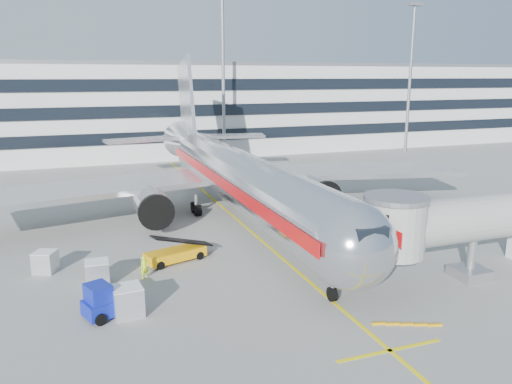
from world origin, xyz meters
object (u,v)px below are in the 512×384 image
object	(u,v)px
belt_loader	(175,253)
ramp_worker	(145,268)
baggage_tug	(106,302)
main_jet	(234,174)
cargo_container_left	(97,273)
cargo_container_right	(45,262)
cargo_container_front	(128,301)

from	to	relation	value
belt_loader	ramp_worker	world-z (taller)	belt_loader
baggage_tug	main_jet	bearing A→B (deg)	52.73
belt_loader	main_jet	bearing A→B (deg)	52.17
cargo_container_left	belt_loader	bearing A→B (deg)	22.60
belt_loader	ramp_worker	size ratio (longest dim) A/B	3.01
belt_loader	baggage_tug	world-z (taller)	belt_loader
baggage_tug	cargo_container_right	world-z (taller)	baggage_tug
main_jet	cargo_container_right	size ratio (longest dim) A/B	27.67
belt_loader	cargo_container_front	xyz separation A→B (m)	(-4.19, -7.47, 0.24)
cargo_container_front	ramp_worker	distance (m)	5.24
ramp_worker	baggage_tug	bearing A→B (deg)	-141.96
main_jet	belt_loader	size ratio (longest dim) A/B	10.60
cargo_container_right	ramp_worker	size ratio (longest dim) A/B	1.15
belt_loader	baggage_tug	bearing A→B (deg)	-126.50
main_jet	ramp_worker	xyz separation A→B (m)	(-10.22, -12.35, -3.44)
main_jet	cargo_container_left	xyz separation A→B (m)	(-13.25, -12.19, -3.44)
main_jet	cargo_container_front	size ratio (longest dim) A/B	28.74
baggage_tug	cargo_container_left	bearing A→B (deg)	92.69
cargo_container_left	ramp_worker	world-z (taller)	ramp_worker
belt_loader	cargo_container_left	bearing A→B (deg)	-157.40
baggage_tug	cargo_container_front	distance (m)	1.20
cargo_container_front	ramp_worker	bearing A→B (deg)	71.91
cargo_container_front	baggage_tug	bearing A→B (deg)	169.40
belt_loader	baggage_tug	size ratio (longest dim) A/B	1.53
main_jet	cargo_container_right	world-z (taller)	main_jet
baggage_tug	cargo_container_left	world-z (taller)	baggage_tug
belt_loader	cargo_container_left	xyz separation A→B (m)	(-5.60, -2.33, 0.16)
main_jet	cargo_container_right	xyz separation A→B (m)	(-16.55, -8.73, -3.49)
belt_loader	baggage_tug	distance (m)	9.03
belt_loader	cargo_container_right	xyz separation A→B (m)	(-8.90, 1.13, 0.11)
cargo_container_front	main_jet	bearing A→B (deg)	55.65
baggage_tug	cargo_container_right	distance (m)	9.10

